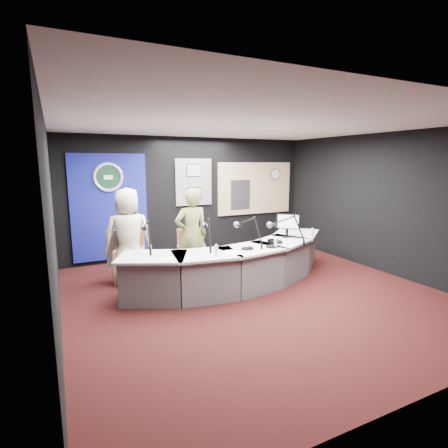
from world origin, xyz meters
name	(u,v)px	position (x,y,z in m)	size (l,w,h in m)	color
ground	(255,294)	(0.00, 0.00, 0.00)	(6.00, 6.00, 0.00)	black
ceiling	(258,124)	(0.00, 0.00, 2.80)	(6.00, 6.00, 0.02)	silver
wall_back	(192,197)	(0.00, 3.00, 1.40)	(6.00, 0.02, 2.80)	black
wall_front	(434,256)	(0.00, -3.00, 1.40)	(6.00, 0.02, 2.80)	black
wall_left	(53,227)	(-3.00, 0.00, 1.40)	(0.02, 6.00, 2.80)	black
wall_right	(385,203)	(3.00, 0.00, 1.40)	(0.02, 6.00, 2.80)	black
broadcast_desk	(237,265)	(-0.05, 0.55, 0.38)	(4.50, 1.90, 0.75)	#BBBDBF
backdrop_panel	(110,207)	(-1.90, 2.97, 1.25)	(1.60, 0.05, 2.30)	navy
agency_seal	(108,177)	(-1.90, 2.93, 1.90)	(0.63, 0.63, 0.07)	silver
seal_center	(108,177)	(-1.90, 2.94, 1.90)	(0.48, 0.48, 0.01)	black
pinboard	(194,182)	(0.05, 2.97, 1.75)	(0.90, 0.04, 1.10)	slate
framed_photo_upper	(194,170)	(0.05, 2.94, 2.03)	(0.34, 0.02, 0.27)	gray
framed_photo_lower	(194,194)	(0.05, 2.94, 1.47)	(0.34, 0.02, 0.27)	gray
booth_window_frame	(255,188)	(1.75, 2.97, 1.55)	(2.12, 0.06, 1.32)	tan
booth_glow	(255,188)	(1.75, 2.96, 1.55)	(2.00, 0.02, 1.20)	#CFB583
equipment_rack	(240,195)	(1.30, 2.94, 1.40)	(0.55, 0.02, 0.75)	black
wall_clock	(275,174)	(2.35, 2.94, 1.90)	(0.28, 0.28, 0.01)	white
armchair_left	(130,260)	(-1.80, 1.49, 0.44)	(0.50, 0.50, 0.88)	#A66E4C
armchair_right	(192,254)	(-0.71, 1.14, 0.52)	(0.58, 0.58, 1.03)	#A66E4C
draped_jacket	(121,248)	(-1.91, 1.72, 0.62)	(0.50, 0.10, 0.70)	slate
person_man	(129,236)	(-1.80, 1.49, 0.89)	(0.87, 0.56, 1.77)	beige
person_woman	(192,235)	(-0.71, 1.14, 0.87)	(0.64, 0.42, 1.74)	olive
computer_monitor	(287,221)	(1.12, 0.68, 1.07)	(0.39, 0.02, 0.27)	black
desk_phone	(275,242)	(0.62, 0.35, 0.78)	(0.22, 0.17, 0.05)	black
headphones_near	(272,246)	(0.41, 0.12, 0.77)	(0.22, 0.22, 0.04)	black
headphones_far	(247,248)	(-0.06, 0.18, 0.77)	(0.23, 0.23, 0.04)	black
paper_stack	(167,259)	(-1.48, 0.16, 0.75)	(0.21, 0.31, 0.00)	white
notepad	(233,252)	(-0.39, 0.09, 0.75)	(0.22, 0.31, 0.00)	white
boom_mic_a	(147,233)	(-1.62, 0.82, 1.05)	(0.17, 0.74, 0.60)	black
boom_mic_b	(207,231)	(-0.65, 0.53, 1.05)	(0.27, 0.72, 0.60)	black
boom_mic_c	(249,229)	(0.08, 0.38, 1.05)	(0.29, 0.71, 0.60)	black
boom_mic_d	(287,228)	(0.76, 0.20, 1.05)	(0.58, 0.54, 0.60)	black
water_bottles	(270,240)	(0.45, 0.27, 0.84)	(2.35, 0.49, 0.18)	silver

